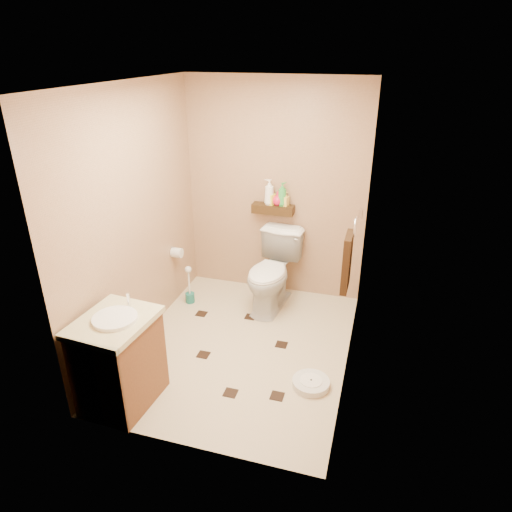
% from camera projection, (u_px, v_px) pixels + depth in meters
% --- Properties ---
extents(ground, '(2.50, 2.50, 0.00)m').
position_uv_depth(ground, '(241.00, 347.00, 4.41)').
color(ground, '#C9AF93').
rests_on(ground, ground).
extents(wall_back, '(2.00, 0.04, 2.40)m').
position_uv_depth(wall_back, '(275.00, 191.00, 4.99)').
color(wall_back, '#A67E5E').
rests_on(wall_back, ground).
extents(wall_front, '(2.00, 0.04, 2.40)m').
position_uv_depth(wall_front, '(176.00, 304.00, 2.82)').
color(wall_front, '#A67E5E').
rests_on(wall_front, ground).
extents(wall_left, '(0.04, 2.50, 2.40)m').
position_uv_depth(wall_left, '(135.00, 220.00, 4.16)').
color(wall_left, '#A67E5E').
rests_on(wall_left, ground).
extents(wall_right, '(0.04, 2.50, 2.40)m').
position_uv_depth(wall_right, '(358.00, 245.00, 3.65)').
color(wall_right, '#A67E5E').
rests_on(wall_right, ground).
extents(ceiling, '(2.00, 2.50, 0.02)m').
position_uv_depth(ceiling, '(237.00, 83.00, 3.40)').
color(ceiling, white).
rests_on(ceiling, wall_back).
extents(wall_shelf, '(0.46, 0.14, 0.10)m').
position_uv_depth(wall_shelf, '(273.00, 209.00, 5.00)').
color(wall_shelf, '#3E2610').
rests_on(wall_shelf, wall_back).
extents(floor_accents, '(1.21, 1.28, 0.01)m').
position_uv_depth(floor_accents, '(240.00, 350.00, 4.37)').
color(floor_accents, black).
rests_on(floor_accents, ground).
extents(toilet, '(0.55, 0.86, 0.84)m').
position_uv_depth(toilet, '(272.00, 272.00, 4.94)').
color(toilet, white).
rests_on(toilet, ground).
extents(vanity, '(0.57, 0.68, 0.90)m').
position_uv_depth(vanity, '(119.00, 360.00, 3.59)').
color(vanity, brown).
rests_on(vanity, ground).
extents(bathroom_scale, '(0.36, 0.36, 0.06)m').
position_uv_depth(bathroom_scale, '(311.00, 383.00, 3.89)').
color(bathroom_scale, silver).
rests_on(bathroom_scale, ground).
extents(toilet_brush, '(0.10, 0.10, 0.45)m').
position_uv_depth(toilet_brush, '(190.00, 290.00, 5.12)').
color(toilet_brush, '#1A6A61').
rests_on(toilet_brush, ground).
extents(towel_ring, '(0.12, 0.30, 0.76)m').
position_uv_depth(towel_ring, '(348.00, 260.00, 4.00)').
color(towel_ring, silver).
rests_on(towel_ring, wall_right).
extents(toilet_paper, '(0.12, 0.11, 0.12)m').
position_uv_depth(toilet_paper, '(177.00, 253.00, 4.96)').
color(toilet_paper, silver).
rests_on(toilet_paper, wall_left).
extents(bottle_a, '(0.13, 0.13, 0.28)m').
position_uv_depth(bottle_a, '(269.00, 192.00, 4.93)').
color(bottle_a, white).
rests_on(bottle_a, wall_shelf).
extents(bottle_b, '(0.10, 0.11, 0.18)m').
position_uv_depth(bottle_b, '(271.00, 197.00, 4.95)').
color(bottle_b, '#F5FF35').
rests_on(bottle_b, wall_shelf).
extents(bottle_c, '(0.16, 0.16, 0.15)m').
position_uv_depth(bottle_c, '(278.00, 198.00, 4.93)').
color(bottle_c, '#DB1944').
rests_on(bottle_c, wall_shelf).
extents(bottle_d, '(0.14, 0.14, 0.25)m').
position_uv_depth(bottle_d, '(282.00, 194.00, 4.90)').
color(bottle_d, green).
rests_on(bottle_d, wall_shelf).
extents(bottle_e, '(0.09, 0.09, 0.16)m').
position_uv_depth(bottle_e, '(285.00, 199.00, 4.91)').
color(bottle_e, '#E5C14C').
rests_on(bottle_e, wall_shelf).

